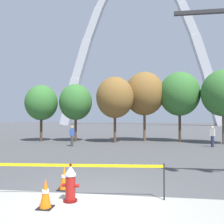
{
  "coord_description": "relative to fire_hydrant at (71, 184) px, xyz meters",
  "views": [
    {
      "loc": [
        1.43,
        -6.45,
        2.18
      ],
      "look_at": [
        -0.15,
        5.0,
        2.5
      ],
      "focal_mm": 37.54,
      "sensor_mm": 36.0,
      "label": 1
    }
  ],
  "objects": [
    {
      "name": "caution_tape_barrier",
      "position": [
        0.04,
        0.23,
        0.2
      ],
      "size": [
        4.85,
        0.42,
        0.98
      ],
      "color": "#232326",
      "rests_on": "ground"
    },
    {
      "name": "fire_hydrant",
      "position": [
        0.0,
        0.0,
        0.0
      ],
      "size": [
        0.46,
        0.48,
        0.99
      ],
      "color": "#5E0F0D",
      "rests_on": "ground"
    },
    {
      "name": "traffic_cone_by_hydrant",
      "position": [
        -0.46,
        -0.54,
        -0.11
      ],
      "size": [
        0.36,
        0.36,
        0.73
      ],
      "color": "black",
      "rests_on": "ground"
    },
    {
      "name": "tree_center_right",
      "position": [
        1.95,
        16.7,
        4.1
      ],
      "size": [
        3.81,
        3.81,
        6.67
      ],
      "color": "brown",
      "rests_on": "ground"
    },
    {
      "name": "tree_far_right",
      "position": [
        8.59,
        14.92,
        3.87
      ],
      "size": [
        3.63,
        3.63,
        6.34
      ],
      "color": "brown",
      "rests_on": "ground"
    },
    {
      "name": "tree_center_left",
      "position": [
        -0.71,
        15.07,
        3.62
      ],
      "size": [
        3.41,
        3.41,
        5.97
      ],
      "color": "brown",
      "rests_on": "ground"
    },
    {
      "name": "pedestrian_standing_center",
      "position": [
        -3.68,
        11.75,
        0.35
      ],
      "size": [
        0.39,
        0.33,
        1.59
      ],
      "color": "#38383D",
      "rests_on": "ground"
    },
    {
      "name": "tree_right_mid",
      "position": [
        5.21,
        16.47,
        4.01
      ],
      "size": [
        3.74,
        3.74,
        6.54
      ],
      "color": "#473323",
      "rests_on": "ground"
    },
    {
      "name": "traffic_cone_mid_sidewalk",
      "position": [
        -0.51,
        0.95,
        -0.11
      ],
      "size": [
        0.36,
        0.36,
        0.73
      ],
      "color": "black",
      "rests_on": "ground"
    },
    {
      "name": "tree_left_mid",
      "position": [
        -4.56,
        15.63,
        3.27
      ],
      "size": [
        3.12,
        3.12,
        5.46
      ],
      "color": "#473323",
      "rests_on": "ground"
    },
    {
      "name": "ground_plane",
      "position": [
        0.5,
        0.46,
        -0.47
      ],
      "size": [
        240.0,
        240.0,
        0.0
      ],
      "primitive_type": "plane",
      "color": "#474749"
    },
    {
      "name": "pedestrian_walking_left",
      "position": [
        7.07,
        12.75,
        0.35
      ],
      "size": [
        0.39,
        0.35,
        1.59
      ],
      "color": "#232847",
      "rests_on": "ground"
    },
    {
      "name": "tree_far_left",
      "position": [
        -7.87,
        15.32,
        3.22
      ],
      "size": [
        3.08,
        3.08,
        5.4
      ],
      "color": "#473323",
      "rests_on": "ground"
    },
    {
      "name": "monument_arch",
      "position": [
        0.5,
        68.77,
        23.1
      ],
      "size": [
        52.11,
        3.01,
        54.36
      ],
      "color": "#B2B5BC",
      "rests_on": "ground"
    }
  ]
}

